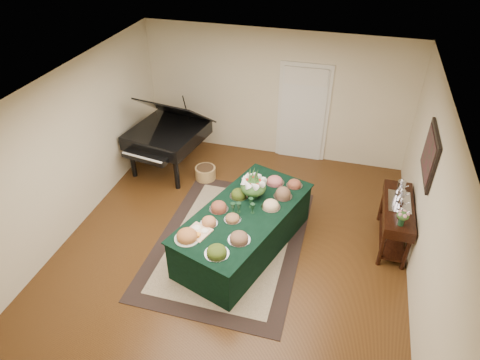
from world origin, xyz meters
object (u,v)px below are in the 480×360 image
(buffet_table, at_px, (244,229))
(floral_centerpiece, at_px, (253,184))
(grand_piano, at_px, (167,134))
(mahogany_sideboard, at_px, (397,214))

(buffet_table, xyz_separation_m, floral_centerpiece, (0.04, 0.39, 0.63))
(floral_centerpiece, height_order, grand_piano, grand_piano)
(grand_piano, bearing_deg, mahogany_sideboard, -14.05)
(floral_centerpiece, bearing_deg, mahogany_sideboard, 9.06)
(buffet_table, relative_size, mahogany_sideboard, 2.06)
(floral_centerpiece, height_order, mahogany_sideboard, floral_centerpiece)
(buffet_table, xyz_separation_m, grand_piano, (-2.10, 1.86, 0.43))
(floral_centerpiece, relative_size, grand_piano, 0.24)
(buffet_table, height_order, grand_piano, grand_piano)
(buffet_table, distance_m, grand_piano, 2.83)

